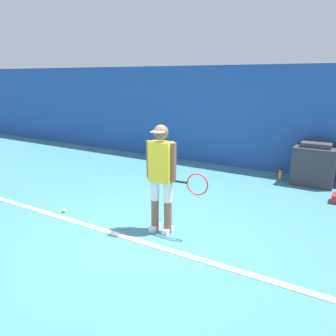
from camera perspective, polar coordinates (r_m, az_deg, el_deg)
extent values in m
plane|color=teal|center=(5.08, -4.07, -11.81)|extent=(24.00, 24.00, 0.00)
cube|color=#234C99|center=(8.72, 13.27, 8.47)|extent=(24.00, 0.10, 2.62)
cube|color=white|center=(4.96, -5.23, -12.52)|extent=(21.60, 0.10, 0.01)
cylinder|color=brown|center=(5.17, -2.26, -8.14)|extent=(0.12, 0.12, 0.51)
cylinder|color=white|center=(5.02, -2.31, -3.86)|extent=(0.14, 0.14, 0.31)
cube|color=white|center=(5.26, -2.23, -10.27)|extent=(0.10, 0.24, 0.08)
cylinder|color=brown|center=(5.08, -0.03, -8.57)|extent=(0.12, 0.12, 0.51)
cylinder|color=white|center=(4.93, -0.03, -4.23)|extent=(0.14, 0.14, 0.31)
cube|color=white|center=(5.18, -0.03, -10.73)|extent=(0.10, 0.24, 0.08)
cube|color=yellow|center=(4.84, -1.21, 1.07)|extent=(0.36, 0.23, 0.61)
sphere|color=brown|center=(4.75, -1.24, 6.25)|extent=(0.22, 0.22, 0.22)
cube|color=white|center=(4.66, -1.79, 6.31)|extent=(0.19, 0.14, 0.02)
cylinder|color=brown|center=(4.92, -3.26, 1.52)|extent=(0.09, 0.09, 0.57)
cylinder|color=brown|center=(4.75, 0.92, 1.03)|extent=(0.09, 0.09, 0.57)
cylinder|color=black|center=(4.79, 2.14, -2.42)|extent=(0.23, 0.05, 0.03)
torus|color=red|center=(4.70, 5.13, -2.84)|extent=(0.33, 0.05, 0.33)
sphere|color=#D1E533|center=(6.17, -17.67, -7.07)|extent=(0.07, 0.07, 0.07)
cube|color=#333338|center=(8.03, 24.13, 0.47)|extent=(0.88, 0.79, 0.85)
cube|color=#333338|center=(7.93, 24.51, 3.78)|extent=(0.61, 0.56, 0.10)
cylinder|color=orange|center=(8.14, 19.01, -1.11)|extent=(0.08, 0.08, 0.22)
cylinder|color=black|center=(8.10, 19.09, -0.28)|extent=(0.04, 0.04, 0.02)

